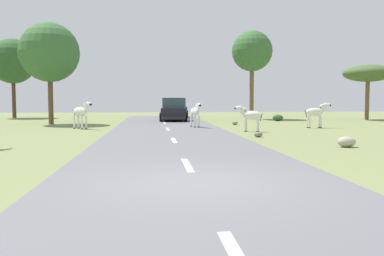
# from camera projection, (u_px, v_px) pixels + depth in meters

# --- Properties ---
(ground_plane) EXTENTS (90.00, 90.00, 0.00)m
(ground_plane) POSITION_uv_depth(u_px,v_px,m) (198.00, 184.00, 7.83)
(ground_plane) COLOR olive
(road) EXTENTS (6.00, 64.00, 0.05)m
(road) POSITION_uv_depth(u_px,v_px,m) (196.00, 183.00, 7.82)
(road) COLOR slate
(road) RESTS_ON ground_plane
(lane_markings) EXTENTS (0.16, 56.00, 0.01)m
(lane_markings) POSITION_uv_depth(u_px,v_px,m) (203.00, 194.00, 6.83)
(lane_markings) COLOR silver
(lane_markings) RESTS_ON road
(zebra_0) EXTENTS (0.62, 1.54, 1.47)m
(zebra_0) POSITION_uv_depth(u_px,v_px,m) (195.00, 112.00, 23.31)
(zebra_0) COLOR silver
(zebra_0) RESTS_ON road
(zebra_1) EXTENTS (1.60, 0.43, 1.51)m
(zebra_1) POSITION_uv_depth(u_px,v_px,m) (316.00, 112.00, 23.41)
(zebra_1) COLOR silver
(zebra_1) RESTS_ON ground_plane
(zebra_2) EXTENTS (1.38, 0.84, 1.39)m
(zebra_2) POSITION_uv_depth(u_px,v_px,m) (250.00, 116.00, 20.60)
(zebra_2) COLOR silver
(zebra_2) RESTS_ON ground_plane
(zebra_3) EXTENTS (1.36, 1.34, 1.59)m
(zebra_3) POSITION_uv_depth(u_px,v_px,m) (81.00, 112.00, 22.50)
(zebra_3) COLOR silver
(zebra_3) RESTS_ON ground_plane
(car_0) EXTENTS (2.22, 4.44, 1.74)m
(car_0) POSITION_uv_depth(u_px,v_px,m) (174.00, 110.00, 30.55)
(car_0) COLOR black
(car_0) RESTS_ON road
(car_1) EXTENTS (2.04, 4.35, 1.74)m
(car_1) POSITION_uv_depth(u_px,v_px,m) (175.00, 109.00, 36.10)
(car_1) COLOR #1E479E
(car_1) RESTS_ON road
(tree_0) EXTENTS (3.94, 3.94, 4.48)m
(tree_0) POSITION_uv_depth(u_px,v_px,m) (368.00, 74.00, 32.53)
(tree_0) COLOR brown
(tree_0) RESTS_ON ground_plane
(tree_2) EXTENTS (3.43, 3.43, 7.48)m
(tree_2) POSITION_uv_depth(u_px,v_px,m) (252.00, 52.00, 33.90)
(tree_2) COLOR brown
(tree_2) RESTS_ON ground_plane
(tree_3) EXTENTS (4.01, 4.01, 7.10)m
(tree_3) POSITION_uv_depth(u_px,v_px,m) (13.00, 61.00, 35.89)
(tree_3) COLOR #4C3823
(tree_3) RESTS_ON ground_plane
(tree_4) EXTENTS (3.93, 3.93, 6.74)m
(tree_4) POSITION_uv_depth(u_px,v_px,m) (49.00, 53.00, 26.53)
(tree_4) COLOR brown
(tree_4) RESTS_ON ground_plane
(bush_2) EXTENTS (0.83, 0.74, 0.50)m
(bush_2) POSITION_uv_depth(u_px,v_px,m) (278.00, 118.00, 31.09)
(bush_2) COLOR #2D5628
(bush_2) RESTS_ON ground_plane
(rock_0) EXTENTS (0.37, 0.28, 0.24)m
(rock_0) POSITION_uv_depth(u_px,v_px,m) (235.00, 123.00, 26.15)
(rock_0) COLOR gray
(rock_0) RESTS_ON ground_plane
(rock_2) EXTENTS (0.40, 0.29, 0.23)m
(rock_2) POSITION_uv_depth(u_px,v_px,m) (258.00, 134.00, 17.66)
(rock_2) COLOR gray
(rock_2) RESTS_ON ground_plane
(rock_3) EXTENTS (0.64, 0.49, 0.37)m
(rock_3) POSITION_uv_depth(u_px,v_px,m) (347.00, 142.00, 13.92)
(rock_3) COLOR #A89E8C
(rock_3) RESTS_ON ground_plane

